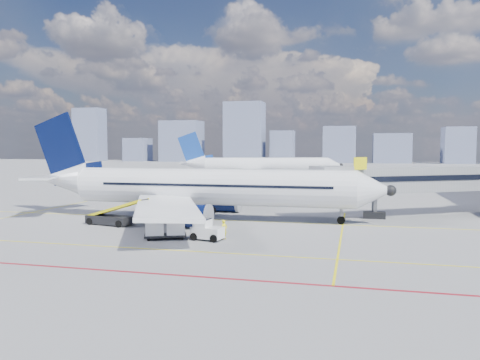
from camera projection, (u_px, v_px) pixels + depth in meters
The scene contains 10 objects.
ground at pixel (171, 233), 39.43m from camera, with size 420.00×420.00×0.00m, color gray.
apron_markings at pixel (144, 242), 35.78m from camera, with size 90.00×35.12×0.01m.
jet_bridge at pixel (437, 180), 49.93m from camera, with size 23.55×15.78×6.30m.
distant_skyline at pixel (311, 140), 224.02m from camera, with size 255.42×14.38×29.47m.
main_aircraft at pixel (197, 187), 47.30m from camera, with size 37.95×33.07×11.07m.
second_aircraft at pixel (260, 166), 101.88m from camera, with size 35.42×30.33×10.70m.
baggage_tug at pixel (206, 230), 36.62m from camera, with size 2.61×1.85×1.67m.
cargo_dolly at pixel (165, 227), 36.96m from camera, with size 3.58×2.59×1.79m.
belt_loader at pixel (111, 218), 43.70m from camera, with size 6.68×2.78×2.68m.
ramp_worker at pixel (224, 230), 36.89m from camera, with size 0.57×0.37×1.55m, color yellow.
Camera 1 is at (15.01, -36.48, 7.25)m, focal length 35.00 mm.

